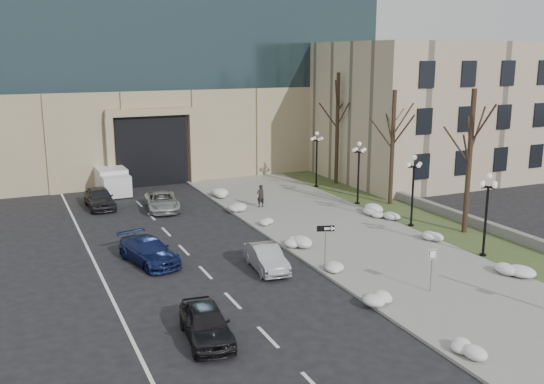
{
  "coord_description": "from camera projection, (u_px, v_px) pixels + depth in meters",
  "views": [
    {
      "loc": [
        -15.45,
        -18.34,
        11.05
      ],
      "look_at": [
        -1.99,
        11.66,
        3.5
      ],
      "focal_mm": 40.0,
      "sensor_mm": 36.0,
      "label": 1
    }
  ],
  "objects": [
    {
      "name": "tree_near",
      "position": [
        471.0,
        141.0,
        36.72
      ],
      "size": [
        3.2,
        3.2,
        9.0
      ],
      "color": "black",
      "rests_on": "ground"
    },
    {
      "name": "grass_strip",
      "position": [
        418.0,
        218.0,
        41.37
      ],
      "size": [
        4.0,
        40.0,
        0.1
      ],
      "primitive_type": "cube",
      "color": "#384924",
      "rests_on": "ground"
    },
    {
      "name": "lamppost_b",
      "position": [
        413.0,
        181.0,
        38.68
      ],
      "size": [
        1.18,
        1.18,
        4.76
      ],
      "color": "black",
      "rests_on": "ground"
    },
    {
      "name": "stone_wall",
      "position": [
        423.0,
        204.0,
        43.88
      ],
      "size": [
        0.5,
        30.0,
        0.7
      ],
      "primitive_type": "cube",
      "color": "gray",
      "rests_on": "ground"
    },
    {
      "name": "snow_clump_g",
      "position": [
        218.0,
        194.0,
        47.19
      ],
      "size": [
        1.1,
        1.6,
        0.36
      ],
      "primitive_type": "ellipsoid",
      "color": "white",
      "rests_on": "sidewalk"
    },
    {
      "name": "snow_clump_k",
      "position": [
        372.0,
        211.0,
        42.22
      ],
      "size": [
        1.1,
        1.6,
        0.36
      ],
      "primitive_type": "ellipsoid",
      "color": "white",
      "rests_on": "sidewalk"
    },
    {
      "name": "classical_building",
      "position": [
        432.0,
        108.0,
        57.26
      ],
      "size": [
        22.0,
        18.12,
        12.0
      ],
      "color": "tan",
      "rests_on": "ground"
    },
    {
      "name": "snow_clump_a",
      "position": [
        467.0,
        348.0,
        22.59
      ],
      "size": [
        1.1,
        1.6,
        0.36
      ],
      "primitive_type": "ellipsoid",
      "color": "white",
      "rests_on": "sidewalk"
    },
    {
      "name": "lamppost_c",
      "position": [
        359.0,
        164.0,
        44.46
      ],
      "size": [
        1.18,
        1.18,
        4.76
      ],
      "color": "black",
      "rests_on": "ground"
    },
    {
      "name": "snow_clump_j",
      "position": [
        387.0,
        216.0,
        40.98
      ],
      "size": [
        1.1,
        1.6,
        0.36
      ],
      "primitive_type": "ellipsoid",
      "color": "white",
      "rests_on": "sidewalk"
    },
    {
      "name": "lamppost_a",
      "position": [
        487.0,
        204.0,
        32.9
      ],
      "size": [
        1.18,
        1.18,
        4.76
      ],
      "color": "black",
      "rests_on": "ground"
    },
    {
      "name": "one_way_sign",
      "position": [
        329.0,
        234.0,
        30.73
      ],
      "size": [
        0.93,
        0.46,
        2.53
      ],
      "rotation": [
        0.0,
        0.0,
        -0.32
      ],
      "color": "slate",
      "rests_on": "ground"
    },
    {
      "name": "snow_clump_b",
      "position": [
        381.0,
        302.0,
        26.8
      ],
      "size": [
        1.1,
        1.6,
        0.36
      ],
      "primitive_type": "ellipsoid",
      "color": "white",
      "rests_on": "sidewalk"
    },
    {
      "name": "car_d",
      "position": [
        162.0,
        201.0,
        43.54
      ],
      "size": [
        2.72,
        4.9,
        1.3
      ],
      "primitive_type": "imported",
      "rotation": [
        0.0,
        0.0,
        -0.13
      ],
      "color": "#B6B6B6",
      "rests_on": "ground"
    },
    {
      "name": "snow_clump_c",
      "position": [
        333.0,
        265.0,
        31.48
      ],
      "size": [
        1.1,
        1.6,
        0.36
      ],
      "primitive_type": "ellipsoid",
      "color": "white",
      "rests_on": "sidewalk"
    },
    {
      "name": "curb",
      "position": [
        271.0,
        237.0,
        36.97
      ],
      "size": [
        0.3,
        40.0,
        0.14
      ],
      "primitive_type": "cube",
      "color": "gray",
      "rests_on": "ground"
    },
    {
      "name": "snow_clump_h",
      "position": [
        512.0,
        271.0,
        30.63
      ],
      "size": [
        1.1,
        1.6,
        0.36
      ],
      "primitive_type": "ellipsoid",
      "color": "white",
      "rests_on": "sidewalk"
    },
    {
      "name": "car_b",
      "position": [
        266.0,
        258.0,
        31.5
      ],
      "size": [
        1.71,
        4.07,
        1.31
      ],
      "primitive_type": "imported",
      "rotation": [
        0.0,
        0.0,
        -0.09
      ],
      "color": "#B4B7BC",
      "rests_on": "ground"
    },
    {
      "name": "snow_clump_f",
      "position": [
        239.0,
        210.0,
        42.61
      ],
      "size": [
        1.1,
        1.6,
        0.36
      ],
      "primitive_type": "ellipsoid",
      "color": "white",
      "rests_on": "sidewalk"
    },
    {
      "name": "car_e",
      "position": [
        100.0,
        198.0,
        44.11
      ],
      "size": [
        1.89,
        4.54,
        1.54
      ],
      "primitive_type": "imported",
      "rotation": [
        0.0,
        0.0,
        0.02
      ],
      "color": "#2C2B30",
      "rests_on": "ground"
    },
    {
      "name": "pedestrian",
      "position": [
        261.0,
        196.0,
        43.88
      ],
      "size": [
        0.66,
        0.48,
        1.67
      ],
      "primitive_type": "imported",
      "rotation": [
        0.0,
        0.0,
        3.28
      ],
      "color": "black",
      "rests_on": "sidewalk"
    },
    {
      "name": "sidewalk",
      "position": [
        335.0,
        229.0,
        38.77
      ],
      "size": [
        9.0,
        40.0,
        0.12
      ],
      "primitive_type": "cube",
      "color": "gray",
      "rests_on": "ground"
    },
    {
      "name": "snow_clump_d",
      "position": [
        296.0,
        245.0,
        34.78
      ],
      "size": [
        1.1,
        1.6,
        0.36
      ],
      "primitive_type": "ellipsoid",
      "color": "white",
      "rests_on": "sidewalk"
    },
    {
      "name": "box_truck",
      "position": [
        110.0,
        180.0,
        49.4
      ],
      "size": [
        2.38,
        6.44,
        2.03
      ],
      "rotation": [
        0.0,
        0.0,
        0.02
      ],
      "color": "silver",
      "rests_on": "ground"
    },
    {
      "name": "tree_mid",
      "position": [
        393.0,
        132.0,
        43.9
      ],
      "size": [
        3.2,
        3.2,
        8.5
      ],
      "color": "black",
      "rests_on": "ground"
    },
    {
      "name": "car_a",
      "position": [
        206.0,
        323.0,
        23.75
      ],
      "size": [
        2.08,
        4.3,
        1.42
      ],
      "primitive_type": "imported",
      "rotation": [
        0.0,
        0.0,
        -0.1
      ],
      "color": "black",
      "rests_on": "ground"
    },
    {
      "name": "keep_sign",
      "position": [
        432.0,
        261.0,
        28.11
      ],
      "size": [
        0.47,
        0.07,
        2.2
      ],
      "rotation": [
        0.0,
        0.0,
        0.01
      ],
      "color": "slate",
      "rests_on": "ground"
    },
    {
      "name": "tree_far",
      "position": [
        338.0,
        113.0,
        50.87
      ],
      "size": [
        3.2,
        3.2,
        9.5
      ],
      "color": "black",
      "rests_on": "ground"
    },
    {
      "name": "snow_clump_e",
      "position": [
        265.0,
        224.0,
        39.13
      ],
      "size": [
        1.1,
        1.6,
        0.36
      ],
      "primitive_type": "ellipsoid",
      "color": "white",
      "rests_on": "sidewalk"
    },
    {
      "name": "snow_clump_i",
      "position": [
        433.0,
        236.0,
        36.42
      ],
      "size": [
        1.1,
        1.6,
        0.36
      ],
      "primitive_type": "ellipsoid",
      "color": "white",
      "rests_on": "sidewalk"
    },
    {
      "name": "lamppost_d",
      "position": [
        317.0,
        152.0,
        50.24
      ],
      "size": [
        1.18,
        1.18,
        4.76
      ],
      "color": "black",
      "rests_on": "ground"
    },
    {
      "name": "car_c",
      "position": [
        149.0,
        251.0,
        32.49
      ],
      "size": [
        2.95,
        4.98,
        1.35
      ],
      "primitive_type": "imported",
      "rotation": [
        0.0,
        0.0,
        0.24
      ],
      "color": "navy",
      "rests_on": "ground"
    },
    {
      "name": "ground",
      "position": [
        432.0,
        328.0,
        24.94
      ],
      "size": [
        160.0,
        160.0,
        0.0
      ],
      "primitive_type": "plane",
      "color": "black",
      "rests_on": "ground"
    }
  ]
}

